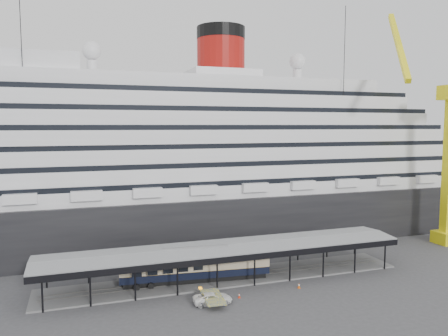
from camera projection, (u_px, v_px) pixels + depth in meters
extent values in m
plane|color=#3C3C3F|center=(238.00, 290.00, 62.46)|extent=(200.00, 200.00, 0.00)
cube|color=black|center=(185.00, 213.00, 92.14)|extent=(130.00, 30.00, 10.00)
cylinder|color=maroon|center=(221.00, 59.00, 91.54)|extent=(10.00, 10.00, 9.00)
cylinder|color=black|center=(221.00, 33.00, 91.03)|extent=(10.10, 10.10, 2.50)
sphere|color=silver|center=(92.00, 51.00, 83.20)|extent=(3.60, 3.60, 3.60)
sphere|color=silver|center=(297.00, 62.00, 97.27)|extent=(3.60, 3.60, 3.60)
cube|color=slate|center=(227.00, 278.00, 67.16)|extent=(56.00, 8.00, 0.24)
cube|color=slate|center=(228.00, 278.00, 66.47)|extent=(54.00, 0.08, 0.10)
cube|color=slate|center=(225.00, 275.00, 67.83)|extent=(54.00, 0.08, 0.10)
cube|color=black|center=(237.00, 259.00, 62.50)|extent=(56.00, 0.18, 0.90)
cube|color=black|center=(218.00, 243.00, 70.98)|extent=(56.00, 0.18, 0.90)
cube|color=slate|center=(227.00, 246.00, 66.67)|extent=(56.00, 9.00, 0.24)
cylinder|color=black|center=(25.00, 125.00, 71.33)|extent=(0.12, 0.12, 47.21)
cube|color=yellow|center=(445.00, 237.00, 87.11)|extent=(4.00, 4.00, 2.40)
cube|color=yellow|center=(399.00, 45.00, 85.41)|extent=(11.42, 18.78, 16.80)
cylinder|color=black|center=(343.00, 125.00, 88.92)|extent=(0.12, 0.12, 47.21)
imported|color=white|center=(213.00, 298.00, 57.63)|extent=(5.37, 2.82, 1.44)
cube|color=black|center=(196.00, 278.00, 65.53)|extent=(21.46, 4.53, 0.71)
cube|color=black|center=(196.00, 272.00, 65.44)|extent=(22.52, 5.03, 1.12)
cube|color=#C6B38F|center=(196.00, 265.00, 65.32)|extent=(22.52, 5.07, 1.32)
cube|color=black|center=(196.00, 259.00, 65.24)|extent=(22.52, 5.03, 0.41)
cube|color=red|center=(239.00, 298.00, 59.64)|extent=(0.40, 0.40, 0.03)
cone|color=red|center=(239.00, 295.00, 59.61)|extent=(0.33, 0.33, 0.64)
cylinder|color=white|center=(239.00, 295.00, 59.60)|extent=(0.21, 0.21, 0.13)
cube|color=#DC560C|center=(215.00, 299.00, 59.36)|extent=(0.43, 0.43, 0.03)
cone|color=#DC560C|center=(215.00, 296.00, 59.32)|extent=(0.37, 0.37, 0.75)
cylinder|color=white|center=(215.00, 295.00, 59.32)|extent=(0.24, 0.24, 0.15)
cube|color=#E65C0C|center=(299.00, 288.00, 63.22)|extent=(0.43, 0.43, 0.03)
cone|color=#E65C0C|center=(299.00, 285.00, 63.18)|extent=(0.36, 0.36, 0.77)
cylinder|color=white|center=(299.00, 285.00, 63.17)|extent=(0.25, 0.25, 0.15)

